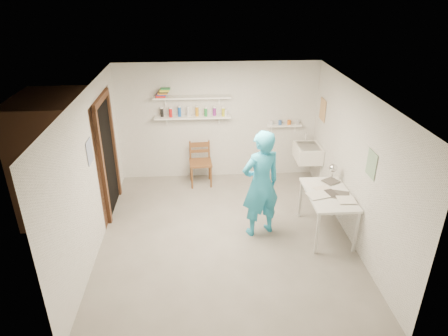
{
  "coord_description": "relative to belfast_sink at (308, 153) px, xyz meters",
  "views": [
    {
      "loc": [
        -0.39,
        -5.41,
        3.85
      ],
      "look_at": [
        0.0,
        0.4,
        1.05
      ],
      "focal_mm": 32.0,
      "sensor_mm": 36.0,
      "label": 1
    }
  ],
  "objects": [
    {
      "name": "shelf_upper",
      "position": [
        -2.25,
        0.43,
        1.05
      ],
      "size": [
        1.5,
        0.22,
        0.03
      ],
      "primitive_type": "cube",
      "color": "white",
      "rests_on": "wall_back"
    },
    {
      "name": "door_jamb_near",
      "position": [
        -3.72,
        -1.15,
        0.3
      ],
      "size": [
        0.06,
        0.1,
        2.0
      ],
      "primitive_type": "cube",
      "color": "brown",
      "rests_on": "ground"
    },
    {
      "name": "work_table",
      "position": [
        -0.11,
        -1.72,
        -0.32
      ],
      "size": [
        0.68,
        1.13,
        0.75
      ],
      "primitive_type": "cube",
      "color": "silver",
      "rests_on": "ground"
    },
    {
      "name": "spray_cans",
      "position": [
        -2.25,
        0.43,
        0.75
      ],
      "size": [
        1.29,
        0.06,
        0.17
      ],
      "color": "black",
      "rests_on": "shelf_lower"
    },
    {
      "name": "wooden_chair",
      "position": [
        -2.12,
        0.17,
        -0.23
      ],
      "size": [
        0.47,
        0.45,
        0.95
      ],
      "primitive_type": "cube",
      "rotation": [
        0.0,
        0.0,
        0.06
      ],
      "color": "brown",
      "rests_on": "ground"
    },
    {
      "name": "wall_clock",
      "position": [
        -1.11,
        -1.41,
        0.5
      ],
      "size": [
        0.32,
        0.14,
        0.32
      ],
      "primitive_type": "cylinder",
      "rotation": [
        1.57,
        0.0,
        0.35
      ],
      "color": "beige",
      "rests_on": "man"
    },
    {
      "name": "man",
      "position": [
        -1.19,
        -1.61,
        0.2
      ],
      "size": [
        0.76,
        0.63,
        1.8
      ],
      "primitive_type": "imported",
      "rotation": [
        0.0,
        0.0,
        3.5
      ],
      "color": "#279BC4",
      "rests_on": "ground"
    },
    {
      "name": "ledge_shelf",
      "position": [
        -0.4,
        0.47,
        0.42
      ],
      "size": [
        0.7,
        0.14,
        0.03
      ],
      "primitive_type": "cube",
      "color": "white",
      "rests_on": "wall_back"
    },
    {
      "name": "ledge_pots",
      "position": [
        -0.4,
        0.47,
        0.48
      ],
      "size": [
        0.48,
        0.07,
        0.09
      ],
      "color": "silver",
      "rests_on": "ledge_shelf"
    },
    {
      "name": "wall_right",
      "position": [
        0.26,
        -1.7,
        0.5
      ],
      "size": [
        0.02,
        4.5,
        2.4
      ],
      "primitive_type": "cube",
      "color": "silver",
      "rests_on": "ground"
    },
    {
      "name": "wall_front",
      "position": [
        -1.75,
        -3.96,
        0.5
      ],
      "size": [
        4.0,
        0.02,
        2.4
      ],
      "primitive_type": "cube",
      "color": "silver",
      "rests_on": "ground"
    },
    {
      "name": "poster_right_b",
      "position": [
        0.24,
        -2.25,
        0.8
      ],
      "size": [
        0.01,
        0.3,
        0.38
      ],
      "primitive_type": "cube",
      "color": "#3F724C",
      "rests_on": "wall_right"
    },
    {
      "name": "book_stack",
      "position": [
        -2.8,
        0.43,
        1.15
      ],
      "size": [
        0.28,
        0.14,
        0.17
      ],
      "color": "red",
      "rests_on": "shelf_upper"
    },
    {
      "name": "belfast_sink",
      "position": [
        0.0,
        0.0,
        0.0
      ],
      "size": [
        0.48,
        0.6,
        0.3
      ],
      "primitive_type": "cube",
      "color": "white",
      "rests_on": "wall_right"
    },
    {
      "name": "desk_lamp",
      "position": [
        0.08,
        -1.27,
        0.27
      ],
      "size": [
        0.14,
        0.14,
        0.14
      ],
      "primitive_type": "sphere",
      "color": "silver",
      "rests_on": "work_table"
    },
    {
      "name": "ceiling",
      "position": [
        -1.75,
        -1.7,
        1.71
      ],
      "size": [
        4.0,
        4.5,
        0.02
      ],
      "primitive_type": "cube",
      "color": "silver",
      "rests_on": "wall_back"
    },
    {
      "name": "wall_left",
      "position": [
        -3.76,
        -1.7,
        0.5
      ],
      "size": [
        0.02,
        4.5,
        2.4
      ],
      "primitive_type": "cube",
      "color": "silver",
      "rests_on": "ground"
    },
    {
      "name": "poster_right_a",
      "position": [
        0.24,
        0.1,
        0.85
      ],
      "size": [
        0.01,
        0.34,
        0.42
      ],
      "primitive_type": "cube",
      "color": "#995933",
      "rests_on": "wall_right"
    },
    {
      "name": "corridor_box",
      "position": [
        -4.45,
        -0.65,
        0.35
      ],
      "size": [
        1.4,
        1.5,
        2.1
      ],
      "primitive_type": "cube",
      "color": "brown",
      "rests_on": "ground"
    },
    {
      "name": "floor",
      "position": [
        -1.75,
        -1.7,
        -0.71
      ],
      "size": [
        4.0,
        4.5,
        0.02
      ],
      "primitive_type": "cube",
      "color": "slate",
      "rests_on": "ground"
    },
    {
      "name": "door_lintel",
      "position": [
        -3.72,
        -0.65,
        1.35
      ],
      "size": [
        0.06,
        1.05,
        0.1
      ],
      "primitive_type": "cube",
      "color": "brown",
      "rests_on": "wall_left"
    },
    {
      "name": "doorway_recess",
      "position": [
        -3.74,
        -0.65,
        0.3
      ],
      "size": [
        0.02,
        0.9,
        2.0
      ],
      "primitive_type": "cube",
      "color": "black",
      "rests_on": "wall_left"
    },
    {
      "name": "poster_left",
      "position": [
        -3.74,
        -1.65,
        0.85
      ],
      "size": [
        0.01,
        0.28,
        0.36
      ],
      "primitive_type": "cube",
      "color": "#334C7F",
      "rests_on": "wall_left"
    },
    {
      "name": "wall_back",
      "position": [
        -1.75,
        0.56,
        0.5
      ],
      "size": [
        4.0,
        0.02,
        2.4
      ],
      "primitive_type": "cube",
      "color": "silver",
      "rests_on": "ground"
    },
    {
      "name": "shelf_lower",
      "position": [
        -2.25,
        0.43,
        0.65
      ],
      "size": [
        1.5,
        0.22,
        0.03
      ],
      "primitive_type": "cube",
      "color": "white",
      "rests_on": "wall_back"
    },
    {
      "name": "papers",
      "position": [
        -0.11,
        -1.72,
        0.07
      ],
      "size": [
        0.3,
        0.22,
        0.03
      ],
      "color": "silver",
      "rests_on": "work_table"
    },
    {
      "name": "door_jamb_far",
      "position": [
        -3.72,
        -0.15,
        0.3
      ],
      "size": [
        0.06,
        0.1,
        2.0
      ],
      "primitive_type": "cube",
      "color": "brown",
      "rests_on": "ground"
    }
  ]
}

